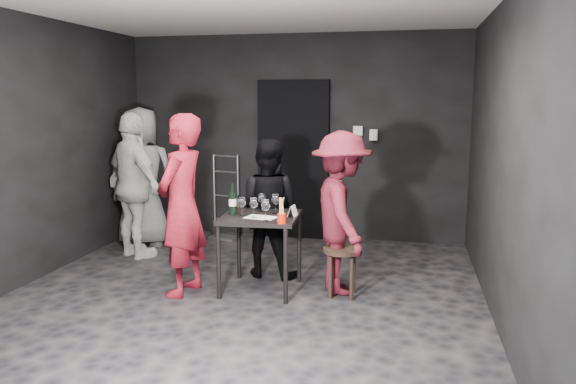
% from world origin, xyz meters
% --- Properties ---
extents(floor, '(4.50, 5.00, 0.02)m').
position_xyz_m(floor, '(0.00, 0.00, 0.00)').
color(floor, black).
rests_on(floor, ground).
extents(ceiling, '(4.50, 5.00, 0.02)m').
position_xyz_m(ceiling, '(0.00, 0.00, 2.70)').
color(ceiling, silver).
rests_on(ceiling, ground).
extents(wall_back, '(4.50, 0.04, 2.70)m').
position_xyz_m(wall_back, '(0.00, 2.50, 1.35)').
color(wall_back, black).
rests_on(wall_back, ground).
extents(wall_front, '(4.50, 0.04, 2.70)m').
position_xyz_m(wall_front, '(0.00, -2.50, 1.35)').
color(wall_front, black).
rests_on(wall_front, ground).
extents(wall_left, '(0.04, 5.00, 2.70)m').
position_xyz_m(wall_left, '(-2.25, 0.00, 1.35)').
color(wall_left, black).
rests_on(wall_left, ground).
extents(wall_right, '(0.04, 5.00, 2.70)m').
position_xyz_m(wall_right, '(2.25, 0.00, 1.35)').
color(wall_right, black).
rests_on(wall_right, ground).
extents(doorway, '(0.95, 0.10, 2.10)m').
position_xyz_m(doorway, '(0.00, 2.44, 1.05)').
color(doorway, black).
rests_on(doorway, ground).
extents(wallbox_upper, '(0.12, 0.06, 0.12)m').
position_xyz_m(wallbox_upper, '(0.85, 2.45, 1.45)').
color(wallbox_upper, '#B7B7B2').
rests_on(wallbox_upper, wall_back).
extents(wallbox_lower, '(0.10, 0.06, 0.14)m').
position_xyz_m(wallbox_lower, '(1.05, 2.45, 1.40)').
color(wallbox_lower, '#B7B7B2').
rests_on(wallbox_lower, wall_back).
extents(hand_truck, '(0.38, 0.32, 1.12)m').
position_xyz_m(hand_truck, '(-0.89, 2.25, 0.21)').
color(hand_truck, '#B2B2B7').
rests_on(hand_truck, floor).
extents(tasting_table, '(0.72, 0.72, 0.75)m').
position_xyz_m(tasting_table, '(0.12, 0.27, 0.65)').
color(tasting_table, black).
rests_on(tasting_table, floor).
extents(stool, '(0.37, 0.37, 0.47)m').
position_xyz_m(stool, '(0.92, 0.27, 0.38)').
color(stool, black).
rests_on(stool, floor).
extents(server_red, '(0.57, 0.78, 1.99)m').
position_xyz_m(server_red, '(-0.58, 0.03, 0.99)').
color(server_red, maroon).
rests_on(server_red, floor).
extents(woman_black, '(0.73, 0.46, 1.41)m').
position_xyz_m(woman_black, '(0.07, 0.75, 0.71)').
color(woman_black, black).
rests_on(woman_black, floor).
extents(man_maroon, '(0.84, 1.16, 1.63)m').
position_xyz_m(man_maroon, '(0.89, 0.39, 0.81)').
color(man_maroon, maroon).
rests_on(man_maroon, floor).
extents(bystander_cream, '(1.26, 1.08, 1.95)m').
position_xyz_m(bystander_cream, '(-1.62, 1.08, 0.98)').
color(bystander_cream, silver).
rests_on(bystander_cream, floor).
extents(bystander_grey, '(1.08, 0.70, 2.06)m').
position_xyz_m(bystander_grey, '(-1.78, 1.62, 1.03)').
color(bystander_grey, slate).
rests_on(bystander_grey, floor).
extents(tasting_mat, '(0.32, 0.24, 0.00)m').
position_xyz_m(tasting_mat, '(0.15, 0.16, 0.75)').
color(tasting_mat, white).
rests_on(tasting_mat, tasting_table).
extents(wine_glass_a, '(0.09, 0.09, 0.20)m').
position_xyz_m(wine_glass_a, '(-0.04, 0.20, 0.85)').
color(wine_glass_a, white).
rests_on(wine_glass_a, tasting_table).
extents(wine_glass_b, '(0.09, 0.09, 0.19)m').
position_xyz_m(wine_glass_b, '(-0.15, 0.31, 0.84)').
color(wine_glass_b, white).
rests_on(wine_glass_b, tasting_table).
extents(wine_glass_c, '(0.09, 0.09, 0.20)m').
position_xyz_m(wine_glass_c, '(0.09, 0.43, 0.85)').
color(wine_glass_c, white).
rests_on(wine_glass_c, tasting_table).
extents(wine_glass_d, '(0.10, 0.10, 0.21)m').
position_xyz_m(wine_glass_d, '(0.09, 0.14, 0.86)').
color(wine_glass_d, white).
rests_on(wine_glass_d, tasting_table).
extents(wine_glass_e, '(0.10, 0.10, 0.22)m').
position_xyz_m(wine_glass_e, '(0.24, 0.03, 0.86)').
color(wine_glass_e, white).
rests_on(wine_glass_e, tasting_table).
extents(wine_glass_f, '(0.10, 0.10, 0.21)m').
position_xyz_m(wine_glass_f, '(0.25, 0.37, 0.86)').
color(wine_glass_f, white).
rests_on(wine_glass_f, tasting_table).
extents(wine_bottle, '(0.07, 0.07, 0.30)m').
position_xyz_m(wine_bottle, '(-0.15, 0.26, 0.87)').
color(wine_bottle, black).
rests_on(wine_bottle, tasting_table).
extents(breadstick_cup, '(0.08, 0.08, 0.25)m').
position_xyz_m(breadstick_cup, '(0.40, -0.04, 0.86)').
color(breadstick_cup, red).
rests_on(breadstick_cup, tasting_table).
extents(reserved_card, '(0.10, 0.14, 0.11)m').
position_xyz_m(reserved_card, '(0.42, 0.29, 0.80)').
color(reserved_card, white).
rests_on(reserved_card, tasting_table).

